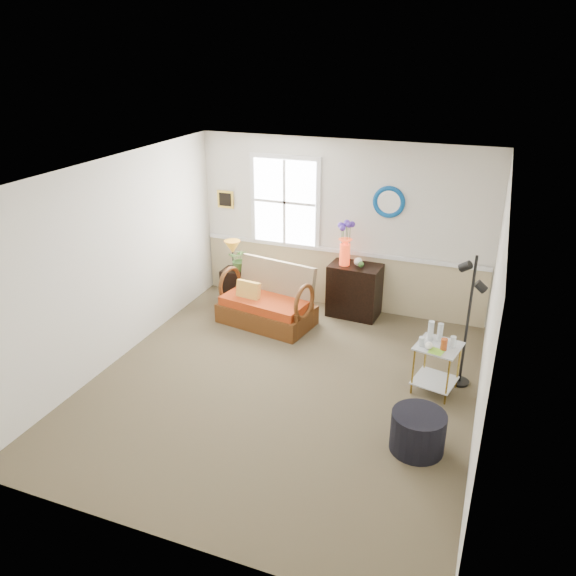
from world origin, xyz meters
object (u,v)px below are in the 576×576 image
(cabinet, at_px, (354,290))
(floor_lamp, at_px, (468,322))
(ottoman, at_px, (418,432))
(lamp_stand, at_px, (234,286))
(side_table, at_px, (436,368))
(loveseat, at_px, (266,296))

(cabinet, xyz_separation_m, floor_lamp, (1.71, -1.39, 0.43))
(floor_lamp, xyz_separation_m, ottoman, (-0.30, -1.43, -0.62))
(lamp_stand, relative_size, side_table, 0.94)
(cabinet, xyz_separation_m, side_table, (1.43, -1.68, -0.10))
(loveseat, height_order, lamp_stand, loveseat)
(side_table, height_order, floor_lamp, floor_lamp)
(side_table, xyz_separation_m, floor_lamp, (0.27, 0.29, 0.52))
(cabinet, bearing_deg, floor_lamp, -35.41)
(lamp_stand, relative_size, floor_lamp, 0.35)
(lamp_stand, distance_m, side_table, 3.62)
(lamp_stand, height_order, side_table, side_table)
(cabinet, bearing_deg, ottoman, -59.76)
(side_table, bearing_deg, floor_lamp, 46.20)
(ottoman, bearing_deg, floor_lamp, 78.11)
(side_table, bearing_deg, loveseat, 159.80)
(lamp_stand, bearing_deg, cabinet, 8.15)
(lamp_stand, xyz_separation_m, cabinet, (1.90, 0.27, 0.12))
(cabinet, xyz_separation_m, ottoman, (1.40, -2.83, -0.19))
(floor_lamp, bearing_deg, loveseat, -169.94)
(loveseat, distance_m, cabinet, 1.35)
(cabinet, bearing_deg, lamp_stand, -168.00)
(lamp_stand, relative_size, ottoman, 1.04)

